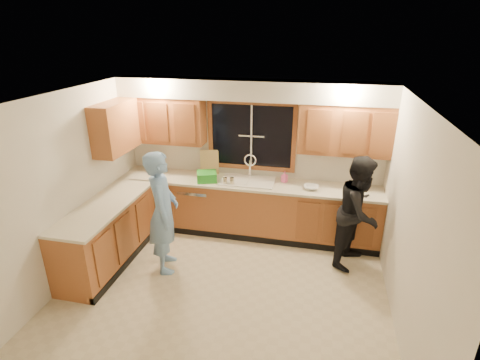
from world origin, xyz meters
The scene contains 26 objects.
floor centered at (0.00, 0.00, 0.00)m, with size 4.20×4.20×0.00m, color beige.
ceiling centered at (0.00, 0.00, 2.50)m, with size 4.20×4.20×0.00m, color white.
wall_back centered at (0.00, 1.90, 1.25)m, with size 4.20×4.20×0.00m, color silver.
wall_left centered at (-2.10, 0.00, 1.25)m, with size 3.80×3.80×0.00m, color silver.
wall_right centered at (2.10, 0.00, 1.25)m, with size 3.80×3.80×0.00m, color silver.
base_cabinets_back centered at (0.00, 1.60, 0.44)m, with size 4.20×0.60×0.88m, color #A85E30.
base_cabinets_left centered at (-1.80, 0.35, 0.44)m, with size 0.60×1.90×0.88m, color #A85E30.
countertop_back centered at (0.00, 1.58, 0.90)m, with size 4.20×0.63×0.04m, color beige.
countertop_left centered at (-1.79, 0.35, 0.90)m, with size 0.63×1.90×0.04m, color beige.
upper_cabinets_left centered at (-1.43, 1.73, 1.83)m, with size 1.35×0.33×0.75m, color #A85E30.
upper_cabinets_right centered at (1.43, 1.73, 1.83)m, with size 1.35×0.33×0.75m, color #A85E30.
upper_cabinets_return centered at (-1.94, 1.12, 1.83)m, with size 0.33×0.90×0.75m, color #A85E30.
soffit centered at (0.00, 1.72, 2.35)m, with size 4.20×0.35×0.30m, color beige.
window_frame centered at (0.00, 1.89, 1.60)m, with size 1.44×0.03×1.14m.
sink centered at (0.00, 1.60, 0.86)m, with size 0.86×0.52×0.57m.
dishwasher centered at (-0.85, 1.59, 0.41)m, with size 0.60×0.56×0.82m, color white.
stove centered at (-1.80, -0.22, 0.45)m, with size 0.58×0.75×0.90m, color white.
man centered at (-0.93, 0.38, 0.87)m, with size 0.64×0.42×1.75m, color #77A6E0.
woman centered at (1.70, 1.10, 0.82)m, with size 0.79×0.62×1.63m, color black.
knife_block centered at (-1.64, 1.74, 1.03)m, with size 0.12×0.10×0.22m, color #955229.
cutting_board centered at (-0.70, 1.82, 1.12)m, with size 0.31×0.02×0.41m, color tan.
dish_crate centered at (-0.65, 1.51, 0.99)m, with size 0.31×0.29×0.14m, color #268F24.
soap_bottle centered at (0.58, 1.72, 1.01)m, with size 0.08×0.08×0.18m, color pink.
bowl centered at (1.01, 1.52, 0.95)m, with size 0.23×0.23×0.06m, color silver.
can_left centered at (-0.21, 1.41, 0.98)m, with size 0.07×0.07×0.13m, color #C5B897.
can_right centered at (-0.32, 1.40, 0.98)m, with size 0.07×0.07×0.12m, color #C5B897.
Camera 1 is at (1.09, -3.84, 3.21)m, focal length 28.00 mm.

